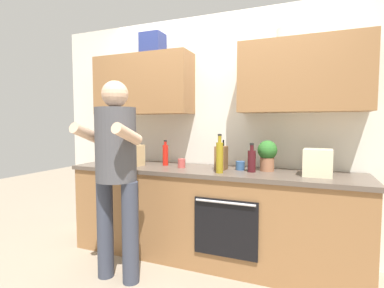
{
  "coord_description": "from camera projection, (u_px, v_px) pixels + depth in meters",
  "views": [
    {
      "loc": [
        0.91,
        -2.68,
        1.35
      ],
      "look_at": [
        -0.13,
        -0.1,
        1.15
      ],
      "focal_mm": 27.27,
      "sensor_mm": 36.0,
      "label": 1
    }
  ],
  "objects": [
    {
      "name": "ground_plane",
      "position": [
        208.0,
        258.0,
        2.91
      ],
      "size": [
        12.0,
        12.0,
        0.0
      ],
      "primitive_type": "plane",
      "color": "gray"
    },
    {
      "name": "back_wall_unit",
      "position": [
        217.0,
        109.0,
        3.06
      ],
      "size": [
        4.0,
        0.38,
        2.5
      ],
      "color": "silver",
      "rests_on": "ground"
    },
    {
      "name": "counter",
      "position": [
        208.0,
        214.0,
        2.88
      ],
      "size": [
        2.84,
        0.67,
        0.9
      ],
      "color": "olive",
      "rests_on": "ground"
    },
    {
      "name": "person_standing",
      "position": [
        116.0,
        164.0,
        2.45
      ],
      "size": [
        0.49,
        0.45,
        1.7
      ],
      "color": "#383D4C",
      "rests_on": "ground"
    },
    {
      "name": "bottle_vinegar",
      "position": [
        142.0,
        155.0,
        3.27
      ],
      "size": [
        0.05,
        0.05,
        0.21
      ],
      "color": "brown",
      "rests_on": "counter"
    },
    {
      "name": "bottle_wine",
      "position": [
        252.0,
        160.0,
        2.68
      ],
      "size": [
        0.07,
        0.07,
        0.27
      ],
      "color": "#471419",
      "rests_on": "counter"
    },
    {
      "name": "bottle_oil",
      "position": [
        220.0,
        157.0,
        2.62
      ],
      "size": [
        0.06,
        0.06,
        0.35
      ],
      "color": "olive",
      "rests_on": "counter"
    },
    {
      "name": "bottle_water",
      "position": [
        112.0,
        153.0,
        3.44
      ],
      "size": [
        0.06,
        0.06,
        0.25
      ],
      "color": "silver",
      "rests_on": "counter"
    },
    {
      "name": "bottle_hotsauce",
      "position": [
        165.0,
        155.0,
        3.1
      ],
      "size": [
        0.06,
        0.06,
        0.27
      ],
      "color": "red",
      "rests_on": "counter"
    },
    {
      "name": "cup_ceramic",
      "position": [
        182.0,
        163.0,
        2.95
      ],
      "size": [
        0.08,
        0.08,
        0.09
      ],
      "primitive_type": "cylinder",
      "color": "#BF4C47",
      "rests_on": "counter"
    },
    {
      "name": "cup_tea",
      "position": [
        240.0,
        166.0,
        2.8
      ],
      "size": [
        0.09,
        0.09,
        0.08
      ],
      "primitive_type": "cylinder",
      "color": "#33598C",
      "rests_on": "counter"
    },
    {
      "name": "knife_block",
      "position": [
        221.0,
        158.0,
        2.82
      ],
      "size": [
        0.1,
        0.14,
        0.29
      ],
      "color": "brown",
      "rests_on": "counter"
    },
    {
      "name": "potted_herb",
      "position": [
        267.0,
        154.0,
        2.73
      ],
      "size": [
        0.18,
        0.18,
        0.29
      ],
      "color": "#9E6647",
      "rests_on": "counter"
    },
    {
      "name": "grocery_bag_bread",
      "position": [
        130.0,
        155.0,
        3.08
      ],
      "size": [
        0.28,
        0.24,
        0.22
      ],
      "primitive_type": "cube",
      "rotation": [
        0.0,
        0.0,
        -0.17
      ],
      "color": "tan",
      "rests_on": "counter"
    },
    {
      "name": "grocery_bag_rice",
      "position": [
        318.0,
        163.0,
        2.47
      ],
      "size": [
        0.24,
        0.22,
        0.23
      ],
      "primitive_type": "cube",
      "rotation": [
        0.0,
        0.0,
        -0.04
      ],
      "color": "beige",
      "rests_on": "counter"
    }
  ]
}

